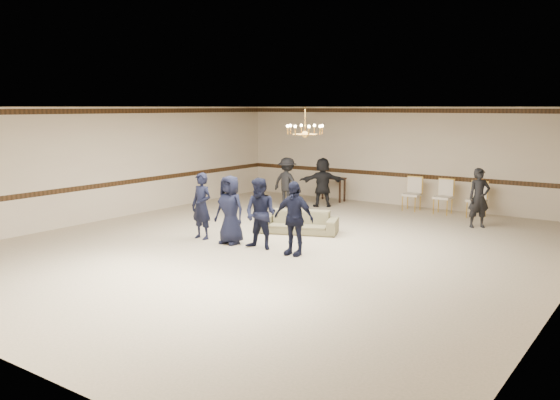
# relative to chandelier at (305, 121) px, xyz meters

# --- Properties ---
(room) EXTENTS (12.01, 14.01, 3.21)m
(room) POSITION_rel_chandelier_xyz_m (0.00, -1.00, -1.28)
(room) COLOR beige
(room) RESTS_ON ground
(chair_rail) EXTENTS (12.00, 0.02, 0.14)m
(chair_rail) POSITION_rel_chandelier_xyz_m (0.00, 5.99, -1.88)
(chair_rail) COLOR #3A2211
(chair_rail) RESTS_ON wall_back
(crown_molding) EXTENTS (12.00, 0.02, 0.14)m
(crown_molding) POSITION_rel_chandelier_xyz_m (0.00, 5.99, 0.21)
(crown_molding) COLOR #3A2211
(crown_molding) RESTS_ON wall_back
(chandelier) EXTENTS (0.94, 0.94, 0.89)m
(chandelier) POSITION_rel_chandelier_xyz_m (0.00, 0.00, 0.00)
(chandelier) COLOR gold
(chandelier) RESTS_ON ceiling
(boy_a) EXTENTS (0.60, 0.41, 1.62)m
(boy_a) POSITION_rel_chandelier_xyz_m (-2.07, -1.42, -2.06)
(boy_a) COLOR black
(boy_a) RESTS_ON floor
(boy_b) EXTENTS (0.80, 0.52, 1.62)m
(boy_b) POSITION_rel_chandelier_xyz_m (-1.17, -1.42, -2.06)
(boy_b) COLOR black
(boy_b) RESTS_ON floor
(boy_c) EXTENTS (0.84, 0.68, 1.62)m
(boy_c) POSITION_rel_chandelier_xyz_m (-0.27, -1.42, -2.06)
(boy_c) COLOR black
(boy_c) RESTS_ON floor
(boy_d) EXTENTS (0.97, 0.45, 1.62)m
(boy_d) POSITION_rel_chandelier_xyz_m (0.63, -1.42, -2.06)
(boy_d) COLOR black
(boy_d) RESTS_ON floor
(settee) EXTENTS (2.10, 1.43, 0.57)m
(settee) POSITION_rel_chandelier_xyz_m (-0.48, 0.51, -2.59)
(settee) COLOR brown
(settee) RESTS_ON floor
(adult_left) EXTENTS (1.06, 0.65, 1.60)m
(adult_left) POSITION_rel_chandelier_xyz_m (-2.95, 3.54, -2.08)
(adult_left) COLOR black
(adult_left) RESTS_ON floor
(adult_mid) EXTENTS (1.46, 1.28, 1.60)m
(adult_mid) POSITION_rel_chandelier_xyz_m (-2.05, 4.24, -2.08)
(adult_mid) COLOR black
(adult_mid) RESTS_ON floor
(adult_right) EXTENTS (0.69, 0.67, 1.60)m
(adult_right) POSITION_rel_chandelier_xyz_m (3.05, 3.84, -2.08)
(adult_right) COLOR black
(adult_right) RESTS_ON floor
(banquet_chair_left) EXTENTS (0.54, 0.54, 1.04)m
(banquet_chair_left) POSITION_rel_chandelier_xyz_m (0.59, 5.22, -2.36)
(banquet_chair_left) COLOR beige
(banquet_chair_left) RESTS_ON floor
(banquet_chair_mid) EXTENTS (0.51, 0.51, 1.04)m
(banquet_chair_mid) POSITION_rel_chandelier_xyz_m (1.59, 5.22, -2.36)
(banquet_chair_mid) COLOR beige
(banquet_chair_mid) RESTS_ON floor
(banquet_chair_right) EXTENTS (0.53, 0.53, 1.04)m
(banquet_chair_right) POSITION_rel_chandelier_xyz_m (2.59, 5.22, -2.36)
(banquet_chair_right) COLOR beige
(banquet_chair_right) RESTS_ON floor
(console_table) EXTENTS (0.99, 0.44, 0.83)m
(console_table) POSITION_rel_chandelier_xyz_m (-2.41, 5.42, -2.46)
(console_table) COLOR black
(console_table) RESTS_ON floor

